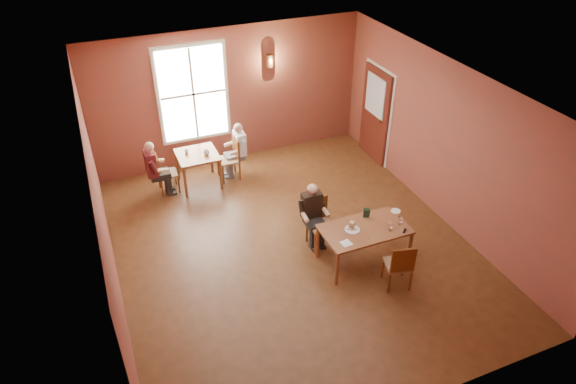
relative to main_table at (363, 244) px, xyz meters
name	(u,v)px	position (x,y,z in m)	size (l,w,h in m)	color
ground	(292,246)	(-0.98, 0.79, -0.34)	(6.00, 7.00, 0.01)	brown
wall_back	(230,96)	(-0.98, 4.29, 1.16)	(6.00, 0.04, 3.00)	brown
wall_front	(415,329)	(-0.98, -2.71, 1.16)	(6.00, 0.04, 3.00)	brown
wall_left	(102,217)	(-3.98, 0.79, 1.16)	(0.04, 7.00, 3.00)	brown
wall_right	(444,142)	(2.02, 0.79, 1.16)	(0.04, 7.00, 3.00)	brown
ceiling	(293,89)	(-0.98, 0.79, 2.66)	(6.00, 7.00, 0.04)	white
window	(193,94)	(-1.78, 4.24, 1.36)	(1.36, 0.10, 1.96)	white
door	(375,115)	(1.96, 3.09, 0.71)	(0.12, 1.04, 2.10)	maroon
wall_sconce	(270,61)	(-0.08, 4.19, 1.86)	(0.16, 0.16, 0.28)	brown
main_table	(363,244)	(0.00, 0.00, 0.00)	(1.46, 0.82, 0.68)	brown
chair_diner_main	(321,224)	(-0.50, 0.65, 0.12)	(0.40, 0.40, 0.91)	brown
diner_main	(322,220)	(-0.50, 0.62, 0.23)	(0.46, 0.46, 1.14)	black
chair_empty	(398,263)	(0.21, -0.73, 0.10)	(0.39, 0.39, 0.88)	#452817
plate_food	(352,229)	(-0.22, 0.04, 0.36)	(0.26, 0.26, 0.03)	silver
sandwich	(352,225)	(-0.20, 0.10, 0.39)	(0.08, 0.08, 0.10)	tan
goblet_b	(400,221)	(0.58, -0.14, 0.43)	(0.07, 0.07, 0.18)	white
goblet_c	(390,226)	(0.35, -0.21, 0.43)	(0.07, 0.07, 0.17)	white
menu_stand	(367,213)	(0.17, 0.27, 0.43)	(0.11, 0.05, 0.18)	#1D3C26
knife	(371,239)	(-0.05, -0.28, 0.34)	(0.19, 0.01, 0.00)	silver
napkin	(346,243)	(-0.47, -0.23, 0.34)	(0.16, 0.16, 0.01)	white
side_plate	(396,211)	(0.74, 0.22, 0.35)	(0.17, 0.17, 0.01)	white
sunglasses	(405,231)	(0.57, -0.31, 0.35)	(0.11, 0.04, 0.01)	black
second_table	(199,169)	(-1.99, 3.45, 0.02)	(0.82, 0.82, 0.73)	brown
chair_diner_white	(228,159)	(-1.34, 3.45, 0.12)	(0.41, 0.41, 0.93)	#4F2713
diner_white	(229,154)	(-1.31, 3.45, 0.24)	(0.47, 0.47, 1.16)	white
chair_diner_maroon	(167,173)	(-2.64, 3.45, 0.09)	(0.38, 0.38, 0.85)	#4C2C1A
diner_maroon	(165,166)	(-2.67, 3.45, 0.25)	(0.48, 0.48, 1.19)	#4C191B
cup_a	(206,153)	(-1.82, 3.35, 0.43)	(0.12, 0.12, 0.09)	white
cup_b	(186,152)	(-2.19, 3.55, 0.43)	(0.09, 0.09, 0.08)	white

